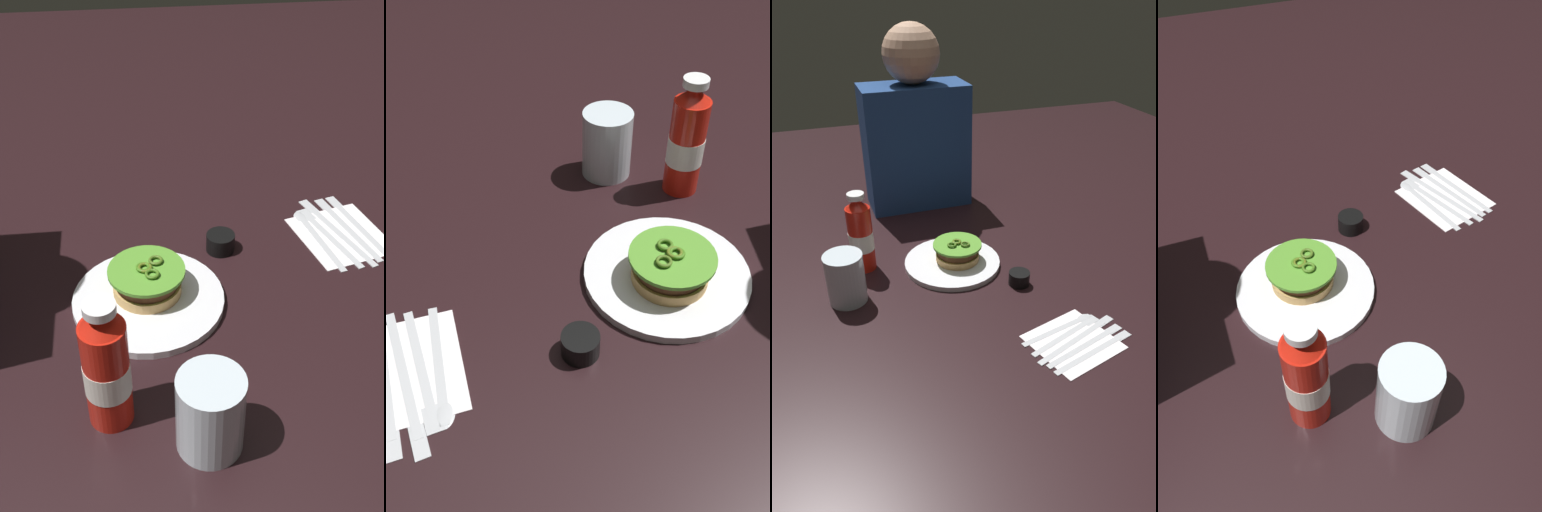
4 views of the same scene
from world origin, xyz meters
The scene contains 11 objects.
ground_plane centered at (0.00, 0.00, 0.00)m, with size 3.00×3.00×0.00m, color black.
dinner_plate centered at (0.07, 0.14, 0.01)m, with size 0.24×0.24×0.01m, color white.
burger_sandwich centered at (0.08, 0.14, 0.04)m, with size 0.12×0.12×0.05m.
ketchup_bottle centered at (-0.14, 0.20, 0.09)m, with size 0.06×0.06×0.20m.
water_glass centered at (-0.20, 0.08, 0.06)m, with size 0.09×0.09×0.12m, color silver.
condiment_cup centered at (0.19, 0.01, 0.02)m, with size 0.05×0.05×0.03m, color black.
napkin centered at (0.21, -0.21, 0.00)m, with size 0.16×0.15×0.00m, color white.
steak_knife centered at (0.24, -0.23, 0.00)m, with size 0.20×0.07×0.00m.
table_knife centered at (0.24, -0.20, 0.00)m, with size 0.21×0.09×0.00m.
fork_utensil centered at (0.22, -0.19, 0.00)m, with size 0.19×0.08×0.00m.
spoon_utensil centered at (0.23, -0.17, 0.00)m, with size 0.18×0.05×0.00m.
Camera 2 is at (0.60, -0.02, 0.57)m, focal length 37.66 mm.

